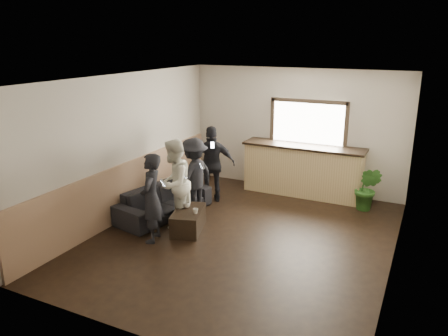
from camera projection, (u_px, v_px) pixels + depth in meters
The scene contains 12 objects.
ground at pixel (242, 238), 7.80m from camera, with size 5.00×6.00×0.01m, color black.
room_shell at pixel (205, 154), 7.69m from camera, with size 5.01×6.01×2.80m.
bar_counter at pixel (303, 167), 9.82m from camera, with size 2.70×0.68×2.13m.
sofa at pixel (164, 201), 8.71m from camera, with size 2.04×0.80×0.60m, color black.
coffee_table at pixel (188, 220), 8.05m from camera, with size 0.50×0.89×0.40m, color black.
cup_a at pixel (187, 205), 8.11m from camera, with size 0.12×0.12×0.10m, color silver.
cup_b at pixel (195, 211), 7.83m from camera, with size 0.10×0.10×0.09m, color silver.
potted_plant at pixel (368, 189), 8.92m from camera, with size 0.52×0.42×0.94m, color #2D6623.
person_a at pixel (151, 198), 7.49m from camera, with size 0.54×0.66×1.58m.
person_b at pixel (174, 183), 8.10m from camera, with size 0.74×0.89×1.67m.
person_c at pixel (194, 176), 8.75m from camera, with size 0.74×1.08×1.55m.
person_d at pixel (212, 164), 9.34m from camera, with size 1.05×0.83×1.66m.
Camera 1 is at (2.81, -6.55, 3.43)m, focal length 35.00 mm.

